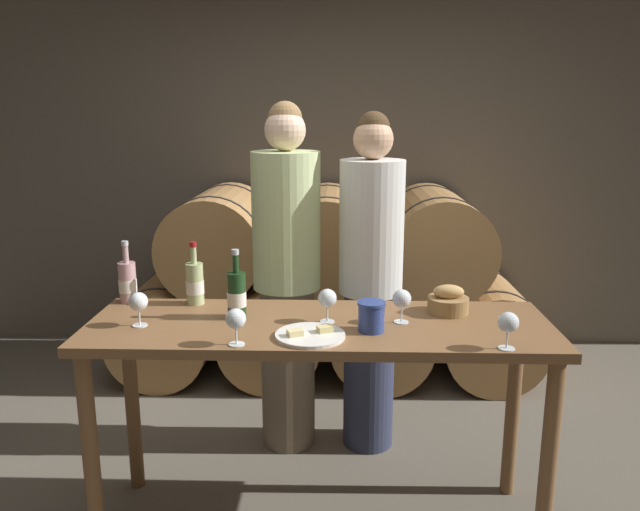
# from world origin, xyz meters

# --- Properties ---
(stone_wall_back) EXTENTS (10.00, 0.12, 3.20)m
(stone_wall_back) POSITION_xyz_m (0.00, 2.26, 1.60)
(stone_wall_back) COLOR #60594F
(stone_wall_back) RESTS_ON ground_plane
(barrel_stack) EXTENTS (2.79, 0.96, 1.25)m
(barrel_stack) POSITION_xyz_m (-0.00, 1.66, 0.58)
(barrel_stack) COLOR #A87A47
(barrel_stack) RESTS_ON ground_plane
(tasting_table) EXTENTS (1.87, 0.61, 0.92)m
(tasting_table) POSITION_xyz_m (0.00, 0.00, 0.79)
(tasting_table) COLOR brown
(tasting_table) RESTS_ON ground_plane
(person_left) EXTENTS (0.34, 0.34, 1.80)m
(person_left) POSITION_xyz_m (-0.19, 0.67, 0.92)
(person_left) COLOR #756651
(person_left) RESTS_ON ground_plane
(person_right) EXTENTS (0.32, 0.32, 1.75)m
(person_right) POSITION_xyz_m (0.24, 0.67, 0.90)
(person_right) COLOR #2D334C
(person_right) RESTS_ON ground_plane
(wine_bottle_red) EXTENTS (0.08, 0.08, 0.29)m
(wine_bottle_red) POSITION_xyz_m (-0.34, 0.05, 1.01)
(wine_bottle_red) COLOR #193819
(wine_bottle_red) RESTS_ON tasting_table
(wine_bottle_white) EXTENTS (0.08, 0.08, 0.28)m
(wine_bottle_white) POSITION_xyz_m (-0.55, 0.24, 1.01)
(wine_bottle_white) COLOR #ADBC7F
(wine_bottle_white) RESTS_ON tasting_table
(wine_bottle_rose) EXTENTS (0.08, 0.08, 0.28)m
(wine_bottle_rose) POSITION_xyz_m (-0.86, 0.25, 1.01)
(wine_bottle_rose) COLOR #BC8E93
(wine_bottle_rose) RESTS_ON tasting_table
(blue_crock) EXTENTS (0.11, 0.11, 0.12)m
(blue_crock) POSITION_xyz_m (0.20, -0.09, 0.98)
(blue_crock) COLOR navy
(blue_crock) RESTS_ON tasting_table
(bread_basket) EXTENTS (0.17, 0.17, 0.12)m
(bread_basket) POSITION_xyz_m (0.54, 0.14, 0.96)
(bread_basket) COLOR olive
(bread_basket) RESTS_ON tasting_table
(cheese_plate) EXTENTS (0.27, 0.27, 0.04)m
(cheese_plate) POSITION_xyz_m (-0.03, -0.17, 0.92)
(cheese_plate) COLOR white
(cheese_plate) RESTS_ON tasting_table
(wine_glass_far_left) EXTENTS (0.08, 0.08, 0.14)m
(wine_glass_far_left) POSITION_xyz_m (-0.71, -0.06, 1.01)
(wine_glass_far_left) COLOR white
(wine_glass_far_left) RESTS_ON tasting_table
(wine_glass_left) EXTENTS (0.08, 0.08, 0.14)m
(wine_glass_left) POSITION_xyz_m (-0.29, -0.25, 1.01)
(wine_glass_left) COLOR white
(wine_glass_left) RESTS_ON tasting_table
(wine_glass_center) EXTENTS (0.08, 0.08, 0.14)m
(wine_glass_center) POSITION_xyz_m (0.03, 0.01, 1.01)
(wine_glass_center) COLOR white
(wine_glass_center) RESTS_ON tasting_table
(wine_glass_right) EXTENTS (0.08, 0.08, 0.14)m
(wine_glass_right) POSITION_xyz_m (0.33, 0.01, 1.01)
(wine_glass_right) COLOR white
(wine_glass_right) RESTS_ON tasting_table
(wine_glass_far_right) EXTENTS (0.08, 0.08, 0.14)m
(wine_glass_far_right) POSITION_xyz_m (0.68, -0.26, 1.01)
(wine_glass_far_right) COLOR white
(wine_glass_far_right) RESTS_ON tasting_table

